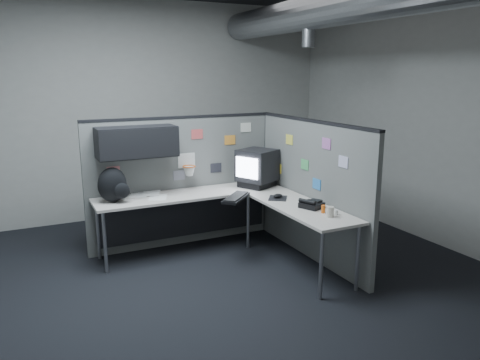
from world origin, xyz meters
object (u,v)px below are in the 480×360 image
monitor (257,168)px  backpack (113,185)px  keyboard (236,198)px  phone (311,204)px  desk (219,206)px

monitor → backpack: bearing=-162.8°
keyboard → phone: size_ratio=1.72×
monitor → backpack: 1.79m
desk → monitor: monitor is taller
desk → phone: phone is taller
desk → backpack: bearing=166.3°
monitor → keyboard: (-0.51, -0.45, -0.22)m
backpack → monitor: bearing=-18.3°
monitor → keyboard: 0.72m
keyboard → backpack: backpack is taller
phone → desk: bearing=116.4°
monitor → backpack: size_ratio=1.41×
monitor → phone: size_ratio=2.01×
desk → keyboard: keyboard is taller
phone → backpack: backpack is taller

